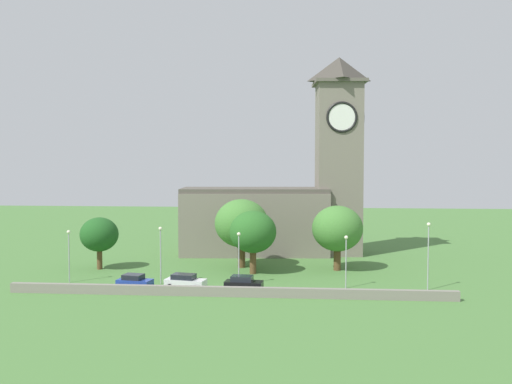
{
  "coord_description": "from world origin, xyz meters",
  "views": [
    {
      "loc": [
        8.24,
        -65.25,
        15.12
      ],
      "look_at": [
        1.95,
        10.2,
        10.84
      ],
      "focal_mm": 39.89,
      "sensor_mm": 36.0,
      "label": 1
    }
  ],
  "objects": [
    {
      "name": "quay_barrier",
      "position": [
        0.0,
        -3.54,
        0.54
      ],
      "size": [
        49.98,
        0.7,
        1.09
      ],
      "primitive_type": "cube",
      "color": "gray",
      "rests_on": "ground"
    },
    {
      "name": "tree_by_tower",
      "position": [
        -0.38,
        13.52,
        6.22
      ],
      "size": [
        7.5,
        7.5,
        9.64
      ],
      "color": "brown",
      "rests_on": "ground"
    },
    {
      "name": "car_black",
      "position": [
        1.37,
        -0.57,
        0.87
      ],
      "size": [
        4.52,
        2.57,
        1.73
      ],
      "color": "black",
      "rests_on": "ground"
    },
    {
      "name": "streetlamp_central",
      "position": [
        0.54,
        2.12,
        4.35
      ],
      "size": [
        0.44,
        0.44,
        6.44
      ],
      "color": "#9EA0A5",
      "rests_on": "ground"
    },
    {
      "name": "tree_riverside_west",
      "position": [
        -19.83,
        10.62,
        4.8
      ],
      "size": [
        5.24,
        5.24,
        7.2
      ],
      "color": "brown",
      "rests_on": "ground"
    },
    {
      "name": "streetlamp_west_mid",
      "position": [
        -9.03,
        2.08,
        4.68
      ],
      "size": [
        0.44,
        0.44,
        7.01
      ],
      "color": "#9EA0A5",
      "rests_on": "ground"
    },
    {
      "name": "tree_churchyard",
      "position": [
        1.62,
        9.25,
        5.56
      ],
      "size": [
        6.22,
        6.22,
        8.4
      ],
      "color": "brown",
      "rests_on": "ground"
    },
    {
      "name": "streetlamp_west_end",
      "position": [
        -20.5,
        1.98,
        4.38
      ],
      "size": [
        0.44,
        0.44,
        6.49
      ],
      "color": "#9EA0A5",
      "rests_on": "ground"
    },
    {
      "name": "tree_riverside_east",
      "position": [
        12.92,
        12.55,
        5.73
      ],
      "size": [
        6.94,
        6.94,
        8.9
      ],
      "color": "brown",
      "rests_on": "ground"
    },
    {
      "name": "car_blue",
      "position": [
        -11.57,
        -0.41,
        0.83
      ],
      "size": [
        4.33,
        2.88,
        1.65
      ],
      "color": "#233D9E",
      "rests_on": "ground"
    },
    {
      "name": "streetlamp_east_mid",
      "position": [
        13.29,
        1.62,
        4.24
      ],
      "size": [
        0.44,
        0.44,
        6.25
      ],
      "color": "#9EA0A5",
      "rests_on": "ground"
    },
    {
      "name": "car_white",
      "position": [
        -5.63,
        0.19,
        0.84
      ],
      "size": [
        5.04,
        2.91,
        1.66
      ],
      "color": "silver",
      "rests_on": "ground"
    },
    {
      "name": "ground_plane",
      "position": [
        0.0,
        15.0,
        0.0
      ],
      "size": [
        200.0,
        200.0,
        0.0
      ],
      "primitive_type": "plane",
      "color": "#477538"
    },
    {
      "name": "church",
      "position": [
        5.88,
        25.92,
        9.62
      ],
      "size": [
        29.64,
        10.86,
        31.38
      ],
      "color": "slate",
      "rests_on": "ground"
    },
    {
      "name": "streetlamp_east_end",
      "position": [
        22.71,
        1.44,
        5.18
      ],
      "size": [
        0.44,
        0.44,
        7.9
      ],
      "color": "#9EA0A5",
      "rests_on": "ground"
    }
  ]
}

